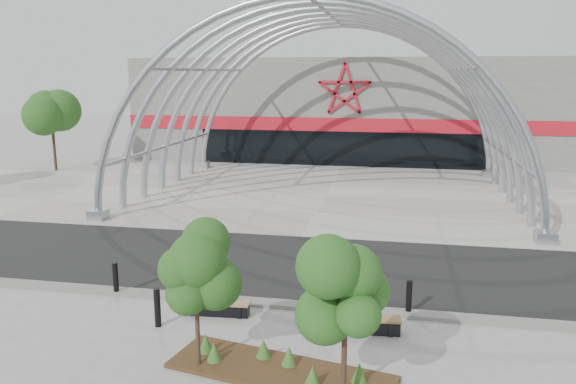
# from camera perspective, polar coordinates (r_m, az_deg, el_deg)

# --- Properties ---
(ground) EXTENTS (140.00, 140.00, 0.00)m
(ground) POSITION_cam_1_polar(r_m,az_deg,el_deg) (17.58, -2.51, -11.02)
(ground) COLOR gray
(ground) RESTS_ON ground
(road) EXTENTS (140.00, 7.00, 0.02)m
(road) POSITION_cam_1_polar(r_m,az_deg,el_deg) (20.77, -0.26, -7.29)
(road) COLOR black
(road) RESTS_ON ground
(forecourt) EXTENTS (60.00, 17.00, 0.04)m
(forecourt) POSITION_cam_1_polar(r_m,az_deg,el_deg) (32.20, 3.87, -0.30)
(forecourt) COLOR #A29C93
(forecourt) RESTS_ON ground
(kerb) EXTENTS (60.00, 0.50, 0.12)m
(kerb) POSITION_cam_1_polar(r_m,az_deg,el_deg) (17.34, -2.71, -11.16)
(kerb) COLOR slate
(kerb) RESTS_ON ground
(arena_building) EXTENTS (34.00, 15.24, 8.00)m
(arena_building) POSITION_cam_1_polar(r_m,az_deg,el_deg) (49.41, 6.55, 8.60)
(arena_building) COLOR slate
(arena_building) RESTS_ON ground
(vault_canopy) EXTENTS (20.80, 15.80, 20.36)m
(vault_canopy) POSITION_cam_1_polar(r_m,az_deg,el_deg) (32.20, 3.87, -0.31)
(vault_canopy) COLOR #A2A6AD
(vault_canopy) RESTS_ON ground
(planting_bed) EXTENTS (5.54, 2.68, 0.56)m
(planting_bed) POSITION_cam_1_polar(r_m,az_deg,el_deg) (13.74, -1.06, -17.39)
(planting_bed) COLOR #372916
(planting_bed) RESTS_ON ground
(street_tree_0) EXTENTS (1.50, 1.50, 3.41)m
(street_tree_0) POSITION_cam_1_polar(r_m,az_deg,el_deg) (13.16, -9.39, -7.82)
(street_tree_0) COLOR #312518
(street_tree_0) RESTS_ON ground
(street_tree_1) EXTENTS (1.49, 1.49, 3.53)m
(street_tree_1) POSITION_cam_1_polar(r_m,az_deg,el_deg) (11.70, 5.88, -9.83)
(street_tree_1) COLOR black
(street_tree_1) RESTS_ON ground
(bench_0) EXTENTS (1.96, 0.55, 0.41)m
(bench_0) POSITION_cam_1_polar(r_m,az_deg,el_deg) (16.72, -7.27, -11.64)
(bench_0) COLOR black
(bench_0) RESTS_ON ground
(bench_1) EXTENTS (2.15, 0.65, 0.44)m
(bench_1) POSITION_cam_1_polar(r_m,az_deg,el_deg) (15.69, 7.46, -13.22)
(bench_1) COLOR black
(bench_1) RESTS_ON ground
(bollard_0) EXTENTS (0.17, 0.17, 1.06)m
(bollard_0) POSITION_cam_1_polar(r_m,az_deg,el_deg) (18.66, -17.11, -8.43)
(bollard_0) COLOR black
(bollard_0) RESTS_ON ground
(bollard_1) EXTENTS (0.18, 0.18, 1.11)m
(bollard_1) POSITION_cam_1_polar(r_m,az_deg,el_deg) (16.16, -13.13, -11.36)
(bollard_1) COLOR black
(bollard_1) RESTS_ON ground
(bollard_2) EXTENTS (0.17, 0.17, 1.09)m
(bollard_2) POSITION_cam_1_polar(r_m,az_deg,el_deg) (15.34, 2.45, -12.38)
(bollard_2) COLOR black
(bollard_2) RESTS_ON ground
(bollard_3) EXTENTS (0.18, 0.18, 1.12)m
(bollard_3) POSITION_cam_1_polar(r_m,az_deg,el_deg) (16.07, 5.64, -11.18)
(bollard_3) COLOR black
(bollard_3) RESTS_ON ground
(bollard_4) EXTENTS (0.17, 0.17, 1.04)m
(bollard_4) POSITION_cam_1_polar(r_m,az_deg,el_deg) (16.83, 12.18, -10.46)
(bollard_4) COLOR black
(bollard_4) RESTS_ON ground
(bg_tree_0) EXTENTS (3.00, 3.00, 6.45)m
(bg_tree_0) POSITION_cam_1_polar(r_m,az_deg,el_deg) (42.99, -22.97, 8.10)
(bg_tree_0) COLOR black
(bg_tree_0) RESTS_ON ground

